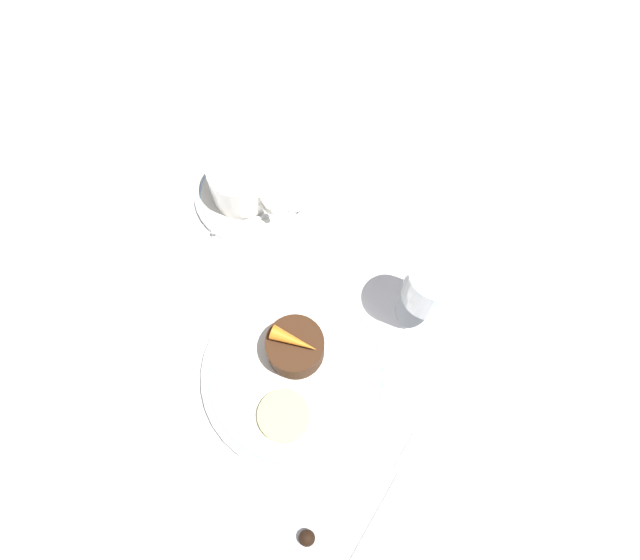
% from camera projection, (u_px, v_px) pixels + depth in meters
% --- Properties ---
extents(ground_plane, '(3.00, 3.00, 0.00)m').
position_uv_depth(ground_plane, '(304.00, 363.00, 0.75)').
color(ground_plane, white).
extents(dinner_plate, '(0.22, 0.22, 0.01)m').
position_uv_depth(dinner_plate, '(296.00, 375.00, 0.74)').
color(dinner_plate, white).
rests_on(dinner_plate, ground_plane).
extents(saucer, '(0.14, 0.14, 0.01)m').
position_uv_depth(saucer, '(248.00, 195.00, 0.82)').
color(saucer, white).
rests_on(saucer, ground_plane).
extents(coffee_cup, '(0.11, 0.08, 0.06)m').
position_uv_depth(coffee_cup, '(241.00, 181.00, 0.79)').
color(coffee_cup, white).
rests_on(coffee_cup, saucer).
extents(spoon, '(0.06, 0.12, 0.00)m').
position_uv_depth(spoon, '(268.00, 215.00, 0.81)').
color(spoon, silver).
rests_on(spoon, saucer).
extents(wine_glass, '(0.06, 0.06, 0.13)m').
position_uv_depth(wine_glass, '(432.00, 286.00, 0.69)').
color(wine_glass, silver).
rests_on(wine_glass, ground_plane).
extents(fork, '(0.06, 0.17, 0.01)m').
position_uv_depth(fork, '(394.00, 487.00, 0.70)').
color(fork, silver).
rests_on(fork, ground_plane).
extents(dessert_cake, '(0.07, 0.07, 0.04)m').
position_uv_depth(dessert_cake, '(297.00, 346.00, 0.72)').
color(dessert_cake, '#381E0F').
rests_on(dessert_cake, dinner_plate).
extents(carrot_garnish, '(0.06, 0.04, 0.02)m').
position_uv_depth(carrot_garnish, '(296.00, 339.00, 0.69)').
color(carrot_garnish, orange).
rests_on(carrot_garnish, dessert_cake).
extents(pineapple_slice, '(0.06, 0.06, 0.01)m').
position_uv_depth(pineapple_slice, '(284.00, 415.00, 0.71)').
color(pineapple_slice, '#EFE075').
rests_on(pineapple_slice, dinner_plate).
extents(chocolate_truffle, '(0.02, 0.02, 0.02)m').
position_uv_depth(chocolate_truffle, '(307.00, 538.00, 0.67)').
color(chocolate_truffle, black).
rests_on(chocolate_truffle, ground_plane).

